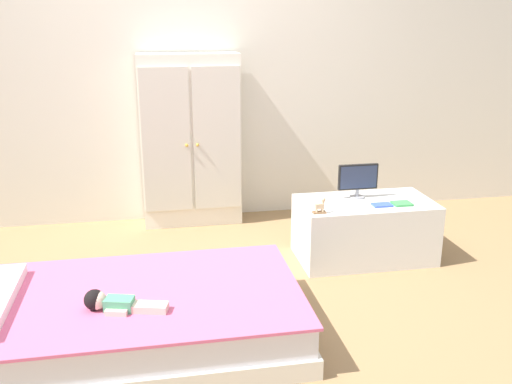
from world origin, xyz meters
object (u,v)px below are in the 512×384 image
(bed, at_px, (126,318))
(doll, at_px, (110,302))
(tv_stand, at_px, (364,230))
(wardrobe, at_px, (191,141))
(rocking_horse_toy, at_px, (320,206))
(book_green, at_px, (402,204))
(tv_monitor, at_px, (358,179))
(book_blue, at_px, (382,205))

(bed, xyz_separation_m, doll, (-0.06, -0.14, 0.17))
(tv_stand, bearing_deg, doll, -150.19)
(doll, distance_m, tv_stand, 1.84)
(doll, height_order, wardrobe, wardrobe)
(wardrobe, relative_size, tv_stand, 1.48)
(rocking_horse_toy, bearing_deg, book_green, 6.54)
(book_green, bearing_deg, tv_monitor, 140.29)
(bed, bearing_deg, book_blue, 22.42)
(book_blue, bearing_deg, wardrobe, 138.11)
(bed, xyz_separation_m, wardrobe, (0.46, 1.69, 0.53))
(bed, xyz_separation_m, tv_monitor, (1.51, 0.86, 0.41))
(rocking_horse_toy, height_order, book_blue, rocking_horse_toy)
(wardrobe, bearing_deg, doll, -105.90)
(tv_stand, xyz_separation_m, book_blue, (0.07, -0.11, 0.21))
(doll, bearing_deg, bed, 68.40)
(rocking_horse_toy, xyz_separation_m, book_green, (0.57, 0.07, -0.04))
(wardrobe, bearing_deg, tv_monitor, -38.48)
(bed, distance_m, tv_monitor, 1.78)
(doll, height_order, book_green, book_green)
(bed, distance_m, wardrobe, 1.83)
(book_blue, bearing_deg, tv_monitor, 116.65)
(tv_stand, bearing_deg, rocking_horse_toy, -154.39)
(tv_stand, distance_m, rocking_horse_toy, 0.47)
(wardrobe, relative_size, rocking_horse_toy, 12.88)
(bed, height_order, doll, doll)
(book_blue, relative_size, book_green, 1.04)
(bed, relative_size, book_blue, 14.10)
(rocking_horse_toy, relative_size, book_blue, 0.82)
(wardrobe, bearing_deg, bed, -105.41)
(doll, xyz_separation_m, tv_monitor, (1.57, 1.00, 0.24))
(doll, relative_size, rocking_horse_toy, 3.82)
(wardrobe, bearing_deg, book_blue, -41.89)
(book_green, bearing_deg, bed, -159.17)
(bed, height_order, tv_stand, tv_stand)
(doll, relative_size, book_blue, 3.13)
(rocking_horse_toy, bearing_deg, book_blue, 8.57)
(bed, bearing_deg, book_green, 20.83)
(rocking_horse_toy, bearing_deg, doll, -149.00)
(rocking_horse_toy, xyz_separation_m, book_blue, (0.43, 0.07, -0.04))
(book_blue, distance_m, book_green, 0.14)
(book_blue, bearing_deg, doll, -154.18)
(wardrobe, xyz_separation_m, book_blue, (1.14, -1.02, -0.25))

